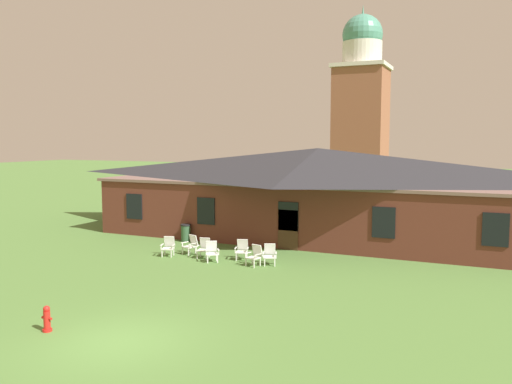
% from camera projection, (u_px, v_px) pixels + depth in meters
% --- Properties ---
extents(ground_plane, '(200.00, 200.00, 0.00)m').
position_uv_depth(ground_plane, '(120.00, 342.00, 14.70)').
color(ground_plane, '#517A38').
extents(brick_building, '(25.34, 10.40, 5.20)m').
position_uv_depth(brick_building, '(318.00, 191.00, 31.30)').
color(brick_building, brown).
rests_on(brick_building, ground).
extents(dome_tower, '(5.18, 5.18, 18.66)m').
position_uv_depth(dome_tower, '(361.00, 111.00, 51.05)').
color(dome_tower, '#93563D').
rests_on(dome_tower, ground).
extents(lawn_chair_by_porch, '(0.75, 0.81, 0.96)m').
position_uv_depth(lawn_chair_by_porch, '(168.00, 246.00, 25.56)').
color(lawn_chair_by_porch, silver).
rests_on(lawn_chair_by_porch, ground).
extents(lawn_chair_near_door, '(0.76, 0.82, 0.96)m').
position_uv_depth(lawn_chair_near_door, '(191.00, 244.00, 25.96)').
color(lawn_chair_near_door, silver).
rests_on(lawn_chair_near_door, ground).
extents(lawn_chair_left_end, '(0.72, 0.76, 0.96)m').
position_uv_depth(lawn_chair_left_end, '(204.00, 247.00, 25.20)').
color(lawn_chair_left_end, silver).
rests_on(lawn_chair_left_end, ground).
extents(lawn_chair_middle, '(0.85, 0.87, 0.96)m').
position_uv_depth(lawn_chair_middle, '(212.00, 251.00, 24.40)').
color(lawn_chair_middle, white).
rests_on(lawn_chair_middle, ground).
extents(lawn_chair_right_end, '(0.75, 0.81, 0.96)m').
position_uv_depth(lawn_chair_right_end, '(242.00, 249.00, 24.79)').
color(lawn_chair_right_end, silver).
rests_on(lawn_chair_right_end, ground).
extents(lawn_chair_far_side, '(0.74, 0.79, 0.96)m').
position_uv_depth(lawn_chair_far_side, '(255.00, 255.00, 23.56)').
color(lawn_chair_far_side, silver).
rests_on(lawn_chair_far_side, ground).
extents(lawn_chair_under_eave, '(0.78, 0.83, 0.96)m').
position_uv_depth(lawn_chair_under_eave, '(270.00, 254.00, 23.77)').
color(lawn_chair_under_eave, white).
rests_on(lawn_chair_under_eave, ground).
extents(fire_hydrant, '(0.36, 0.28, 0.79)m').
position_uv_depth(fire_hydrant, '(47.00, 319.00, 15.51)').
color(fire_hydrant, red).
rests_on(fire_hydrant, ground).
extents(trash_bin, '(0.56, 0.56, 0.98)m').
position_uv_depth(trash_bin, '(186.00, 233.00, 29.16)').
color(trash_bin, '#335638').
rests_on(trash_bin, ground).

